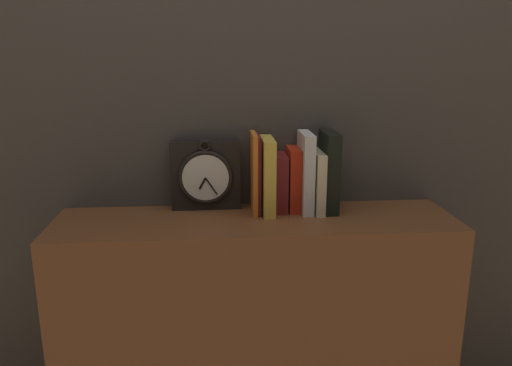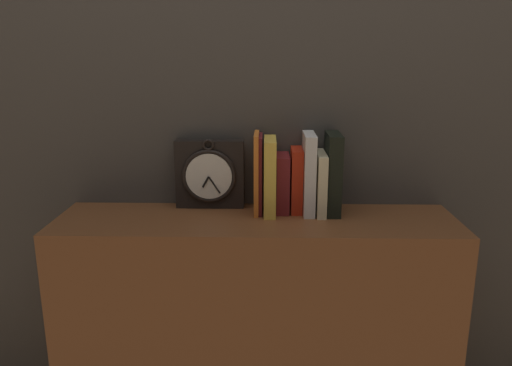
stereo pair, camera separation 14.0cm
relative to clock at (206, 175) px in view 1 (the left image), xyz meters
The scene contains 11 objects.
wall_back 0.45m from the clock, 23.89° to the left, with size 6.00×0.05×2.60m.
bookshelf 0.52m from the clock, 37.78° to the right, with size 1.15×0.30×0.77m.
clock is the anchor object (origin of this frame).
book_slot0_orange 0.14m from the clock, 15.09° to the right, with size 0.01×0.13×0.24m.
book_slot1_maroon 0.16m from the clock, 12.43° to the right, with size 0.01×0.12×0.23m.
book_slot2_yellow 0.19m from the clock, 14.33° to the right, with size 0.03×0.15×0.22m.
book_slot3_maroon 0.22m from the clock, ahead, with size 0.04×0.11×0.17m.
book_slot4_red 0.26m from the clock, ahead, with size 0.03×0.11×0.19m.
book_slot5_white 0.30m from the clock, ahead, with size 0.03×0.14×0.24m.
book_slot6_cream 0.33m from the clock, ahead, with size 0.03×0.15×0.18m.
book_slot7_black 0.37m from the clock, ahead, with size 0.04×0.14×0.24m.
Camera 1 is at (-0.11, -1.35, 1.24)m, focal length 35.00 mm.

